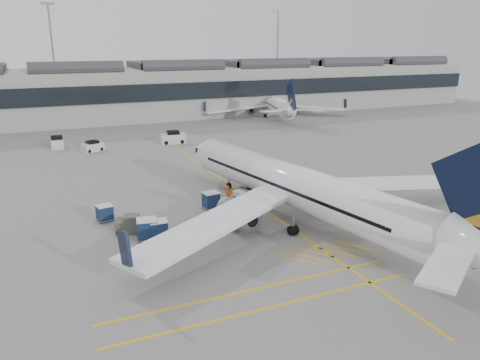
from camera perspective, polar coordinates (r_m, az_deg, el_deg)
name	(u,v)px	position (r m, az deg, el deg)	size (l,w,h in m)	color
ground	(184,241)	(41.38, -6.79, -7.38)	(220.00, 220.00, 0.00)	gray
terminal	(85,92)	(109.30, -18.37, 10.11)	(200.00, 20.45, 12.40)	#9E9E99
light_masts	(68,52)	(122.69, -20.25, 14.47)	(113.00, 0.60, 25.45)	slate
apron_markings	(242,194)	(53.42, 0.27, -1.69)	(0.25, 60.00, 0.01)	gold
airliner_main	(303,189)	(44.52, 7.63, -1.12)	(38.21, 42.09, 11.26)	white
airliner_far	(274,104)	(110.70, 4.11, 9.26)	(32.65, 36.10, 9.78)	white
belt_loader	(247,198)	(50.29, 0.81, -2.20)	(4.81, 2.84, 1.91)	silver
baggage_cart_a	(211,200)	(48.58, -3.55, -2.43)	(1.83, 1.57, 1.77)	gray
baggage_cart_b	(159,229)	(41.74, -9.89, -5.91)	(1.78, 1.53, 1.73)	gray
baggage_cart_c	(147,229)	(41.73, -11.27, -5.85)	(2.06, 1.79, 1.92)	gray
baggage_cart_d	(105,213)	(47.02, -16.17, -3.83)	(1.74, 1.53, 1.61)	gray
ramp_agent_a	(228,195)	(49.89, -1.44, -1.82)	(0.73, 0.48, 1.99)	#DB510B
ramp_agent_b	(233,205)	(47.22, -0.82, -3.01)	(0.88, 0.69, 1.82)	#F3440C
pushback_tug	(132,224)	(43.89, -13.05, -5.29)	(3.17, 2.45, 1.57)	#4A4D41
safety_cone_nose	(216,168)	(63.33, -2.97, 1.46)	(0.41, 0.41, 0.57)	#F24C0A
safety_cone_engine	(315,193)	(53.61, 9.17, -1.59)	(0.33, 0.33, 0.46)	#F24C0A
service_van_left	(93,146)	(77.95, -17.52, 3.92)	(3.65, 2.84, 1.68)	silver
service_van_mid	(57,143)	(82.36, -21.40, 4.27)	(1.96, 3.82, 1.95)	silver
service_van_right	(173,138)	(81.09, -8.15, 5.12)	(4.30, 2.46, 2.11)	silver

